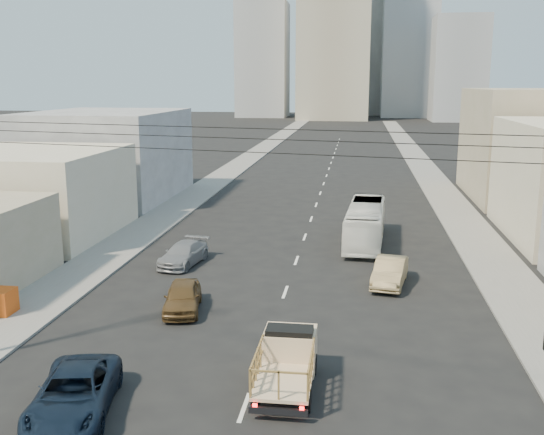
% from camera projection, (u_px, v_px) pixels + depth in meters
% --- Properties ---
extents(sidewalk_left, '(3.50, 180.00, 0.12)m').
position_uv_depth(sidewalk_left, '(247.00, 159.00, 88.62)').
color(sidewalk_left, slate).
rests_on(sidewalk_left, ground).
extents(sidewalk_right, '(3.50, 180.00, 0.12)m').
position_uv_depth(sidewalk_right, '(419.00, 162.00, 85.54)').
color(sidewalk_right, slate).
rests_on(sidewalk_right, ground).
extents(lane_dashes, '(0.15, 104.00, 0.01)m').
position_uv_depth(lane_dashes, '(325.00, 179.00, 70.62)').
color(lane_dashes, silver).
rests_on(lane_dashes, ground).
extents(flatbed_pickup, '(1.95, 4.41, 1.90)m').
position_uv_depth(flatbed_pickup, '(287.00, 358.00, 22.38)').
color(flatbed_pickup, '#D1B28C').
rests_on(flatbed_pickup, ground).
extents(navy_pickup, '(3.38, 5.58, 1.45)m').
position_uv_depth(navy_pickup, '(74.00, 394.00, 20.63)').
color(navy_pickup, black).
rests_on(navy_pickup, ground).
extents(city_bus, '(2.89, 9.93, 2.73)m').
position_uv_depth(city_bus, '(365.00, 223.00, 42.54)').
color(city_bus, white).
rests_on(city_bus, ground).
extents(sedan_brown, '(2.32, 4.28, 1.38)m').
position_uv_depth(sedan_brown, '(183.00, 297.00, 30.01)').
color(sedan_brown, brown).
rests_on(sedan_brown, ground).
extents(sedan_tan, '(2.24, 4.57, 1.44)m').
position_uv_depth(sedan_tan, '(390.00, 272.00, 33.86)').
color(sedan_tan, '#9B845A').
rests_on(sedan_tan, ground).
extents(sedan_grey, '(2.49, 4.70, 1.30)m').
position_uv_depth(sedan_grey, '(183.00, 254.00, 37.66)').
color(sedan_grey, gray).
rests_on(sedan_grey, ground).
extents(overhead_wires, '(23.01, 5.02, 0.72)m').
position_uv_depth(overhead_wires, '(239.00, 139.00, 18.84)').
color(overhead_wires, black).
rests_on(overhead_wires, ground).
extents(bldg_right_far, '(12.00, 16.00, 10.00)m').
position_uv_depth(bldg_right_far, '(539.00, 145.00, 58.23)').
color(bldg_right_far, gray).
rests_on(bldg_right_far, ground).
extents(bldg_left_mid, '(11.00, 12.00, 6.00)m').
position_uv_depth(bldg_left_mid, '(32.00, 193.00, 44.38)').
color(bldg_left_mid, beige).
rests_on(bldg_left_mid, ground).
extents(bldg_left_far, '(12.00, 16.00, 8.00)m').
position_uv_depth(bldg_left_far, '(107.00, 155.00, 58.77)').
color(bldg_left_far, gray).
rests_on(bldg_left_far, ground).
extents(high_rise_tower, '(20.00, 20.00, 60.00)m').
position_uv_depth(high_rise_tower, '(335.00, 11.00, 178.24)').
color(high_rise_tower, tan).
rests_on(high_rise_tower, ground).
extents(midrise_ne, '(16.00, 16.00, 40.00)m').
position_uv_depth(midrise_ne, '(409.00, 50.00, 191.98)').
color(midrise_ne, '#9A9DA2').
rests_on(midrise_ne, ground).
extents(midrise_nw, '(15.00, 15.00, 34.00)m').
position_uv_depth(midrise_nw, '(263.00, 60.00, 193.53)').
color(midrise_nw, '#9A9DA2').
rests_on(midrise_nw, ground).
extents(midrise_back, '(18.00, 18.00, 44.00)m').
position_uv_depth(midrise_back, '(369.00, 46.00, 207.67)').
color(midrise_back, gray).
rests_on(midrise_back, ground).
extents(midrise_east, '(14.00, 14.00, 28.00)m').
position_uv_depth(midrise_east, '(459.00, 69.00, 172.28)').
color(midrise_east, '#9A9DA2').
rests_on(midrise_east, ground).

